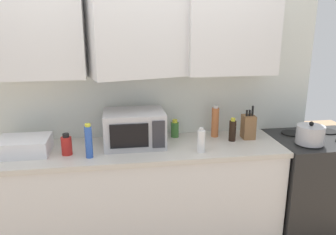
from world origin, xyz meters
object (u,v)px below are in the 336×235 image
object	(u,v)px
knife_block	(248,126)
bottle_green_oil	(175,129)
dish_rack	(24,146)
bottle_blue_cleaner	(89,141)
stove_range	(312,185)
microwave	(134,128)
kettle	(310,135)
bottle_red_sauce	(67,145)
bottle_soy_dark	(232,130)
bottle_spice_jar	(215,122)
bottle_white_jar	(201,141)

from	to	relation	value
knife_block	bottle_green_oil	bearing A→B (deg)	168.41
dish_rack	bottle_blue_cleaner	world-z (taller)	bottle_blue_cleaner
stove_range	knife_block	bearing A→B (deg)	170.96
dish_rack	microwave	bearing A→B (deg)	3.82
bottle_blue_cleaner	kettle	bearing A→B (deg)	-0.07
stove_range	dish_rack	world-z (taller)	dish_rack
kettle	bottle_red_sauce	bearing A→B (deg)	177.43
bottle_blue_cleaner	bottle_soy_dark	distance (m)	1.17
bottle_red_sauce	dish_rack	bearing A→B (deg)	167.05
kettle	bottle_spice_jar	world-z (taller)	bottle_spice_jar
knife_block	bottle_soy_dark	size ratio (longest dim) A/B	1.44
bottle_white_jar	bottle_green_oil	size ratio (longest dim) A/B	1.23
bottle_soy_dark	kettle	bearing A→B (deg)	-17.94
bottle_spice_jar	bottle_red_sauce	bearing A→B (deg)	-169.09
dish_rack	bottle_blue_cleaner	size ratio (longest dim) A/B	1.47
kettle	dish_rack	xyz separation A→B (m)	(-2.23, 0.16, -0.03)
kettle	microwave	xyz separation A→B (m)	(-1.40, 0.22, 0.05)
dish_rack	bottle_red_sauce	bearing A→B (deg)	-12.95
bottle_soy_dark	stove_range	bearing A→B (deg)	-3.76
bottle_white_jar	bottle_soy_dark	bearing A→B (deg)	32.70
dish_rack	bottle_soy_dark	xyz separation A→B (m)	(1.65, 0.03, 0.03)
bottle_red_sauce	bottle_white_jar	xyz separation A→B (m)	(1.01, -0.10, 0.01)
dish_rack	bottle_blue_cleaner	xyz separation A→B (m)	(0.49, -0.16, 0.07)
dish_rack	bottle_red_sauce	world-z (taller)	bottle_red_sauce
bottle_spice_jar	bottle_soy_dark	bearing A→B (deg)	-49.02
microwave	bottle_white_jar	xyz separation A→B (m)	(0.49, -0.23, -0.05)
bottle_white_jar	kettle	bearing A→B (deg)	0.97
dish_rack	bottle_green_oil	distance (m)	1.21
stove_range	bottle_blue_cleaner	bearing A→B (deg)	-175.87
knife_block	bottle_red_sauce	world-z (taller)	knife_block
kettle	dish_rack	world-z (taller)	kettle
kettle	dish_rack	size ratio (longest dim) A/B	0.58
stove_range	kettle	bearing A→B (deg)	-140.53
knife_block	bottle_red_sauce	distance (m)	1.49
kettle	microwave	bearing A→B (deg)	171.22
microwave	bottle_red_sauce	world-z (taller)	microwave
stove_range	bottle_blue_cleaner	world-z (taller)	bottle_blue_cleaner
stove_range	bottle_green_oil	xyz separation A→B (m)	(-1.21, 0.22, 0.52)
microwave	dish_rack	size ratio (longest dim) A/B	1.26
bottle_soy_dark	bottle_blue_cleaner	bearing A→B (deg)	-170.77
bottle_blue_cleaner	bottle_soy_dark	bearing A→B (deg)	9.23
kettle	bottle_red_sauce	size ratio (longest dim) A/B	1.32
bottle_red_sauce	bottle_soy_dark	distance (m)	1.33
microwave	bottle_spice_jar	world-z (taller)	microwave
kettle	bottle_spice_jar	bearing A→B (deg)	155.43
knife_block	bottle_spice_jar	xyz separation A→B (m)	(-0.27, 0.08, 0.03)
dish_rack	bottle_spice_jar	distance (m)	1.55
stove_range	bottle_red_sauce	distance (m)	2.15
kettle	bottle_red_sauce	distance (m)	1.91
bottle_spice_jar	bottle_blue_cleaner	distance (m)	1.09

